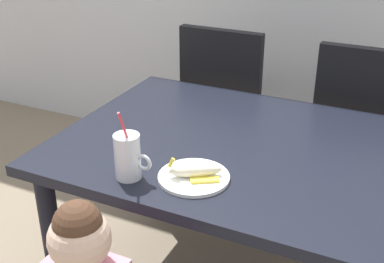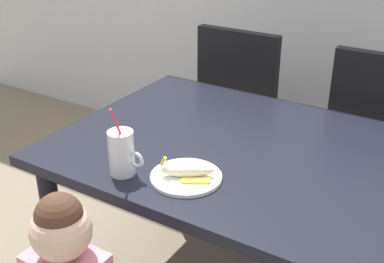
{
  "view_description": "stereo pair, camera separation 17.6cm",
  "coord_description": "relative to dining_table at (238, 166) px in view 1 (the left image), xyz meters",
  "views": [
    {
      "loc": [
        0.53,
        -1.53,
        1.55
      ],
      "look_at": [
        -0.15,
        -0.1,
        0.78
      ],
      "focal_mm": 46.51,
      "sensor_mm": 36.0,
      "label": 1
    },
    {
      "loc": [
        0.69,
        -1.44,
        1.55
      ],
      "look_at": [
        -0.15,
        -0.1,
        0.78
      ],
      "focal_mm": 46.51,
      "sensor_mm": 36.0,
      "label": 2
    }
  ],
  "objects": [
    {
      "name": "dining_table",
      "position": [
        0.0,
        0.0,
        0.0
      ],
      "size": [
        1.3,
        0.98,
        0.72
      ],
      "color": "black",
      "rests_on": "ground"
    },
    {
      "name": "dining_chair_left",
      "position": [
        -0.34,
        0.74,
        -0.08
      ],
      "size": [
        0.44,
        0.45,
        0.96
      ],
      "rotation": [
        0.0,
        0.0,
        3.14
      ],
      "color": "black",
      "rests_on": "ground"
    },
    {
      "name": "dining_chair_right",
      "position": [
        0.35,
        0.72,
        -0.08
      ],
      "size": [
        0.44,
        0.44,
        0.96
      ],
      "rotation": [
        0.0,
        0.0,
        3.14
      ],
      "color": "black",
      "rests_on": "ground"
    },
    {
      "name": "milk_cup",
      "position": [
        -0.24,
        -0.38,
        0.16
      ],
      "size": [
        0.13,
        0.09,
        0.25
      ],
      "color": "silver",
      "rests_on": "dining_table"
    },
    {
      "name": "snack_plate",
      "position": [
        -0.04,
        -0.3,
        0.1
      ],
      "size": [
        0.23,
        0.23,
        0.01
      ],
      "primitive_type": "cylinder",
      "color": "white",
      "rests_on": "dining_table"
    },
    {
      "name": "peeled_banana",
      "position": [
        -0.04,
        -0.3,
        0.13
      ],
      "size": [
        0.17,
        0.14,
        0.07
      ],
      "rotation": [
        0.0,
        0.0,
        0.54
      ],
      "color": "#F4EAC6",
      "rests_on": "snack_plate"
    }
  ]
}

